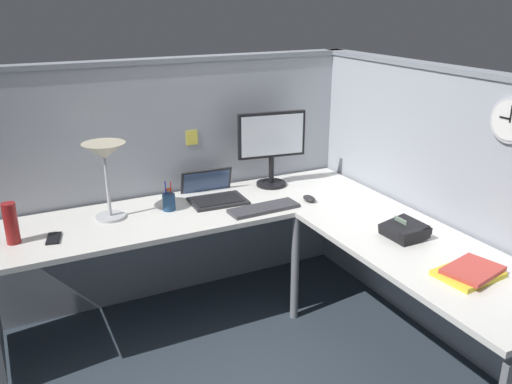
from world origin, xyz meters
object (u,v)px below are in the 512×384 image
object	(u,v)px
desk_lamp_dome	(105,157)
book_stack	(470,272)
pen_cup	(169,202)
monitor	(272,143)
computer_mouse	(309,198)
office_phone	(405,231)
wall_clock	(511,120)
laptop	(213,194)
cell_phone	(54,238)
thermos_flask	(11,223)
keyboard	(264,208)

from	to	relation	value
desk_lamp_dome	book_stack	bearing A→B (deg)	-47.40
pen_cup	book_stack	bearing A→B (deg)	-55.18
monitor	computer_mouse	xyz separation A→B (m)	(0.07, -0.37, -0.28)
office_phone	pen_cup	bearing A→B (deg)	136.68
desk_lamp_dome	wall_clock	world-z (taller)	wall_clock
laptop	desk_lamp_dome	size ratio (longest dim) A/B	0.89
cell_phone	desk_lamp_dome	bearing A→B (deg)	38.56
monitor	laptop	size ratio (longest dim) A/B	1.26
desk_lamp_dome	wall_clock	size ratio (longest dim) A/B	2.02
monitor	cell_phone	xyz separation A→B (m)	(-1.43, -0.25, -0.29)
office_phone	book_stack	bearing A→B (deg)	-92.53
office_phone	book_stack	size ratio (longest dim) A/B	0.66
cell_phone	book_stack	size ratio (longest dim) A/B	0.46
monitor	desk_lamp_dome	xyz separation A→B (m)	(-1.10, -0.09, 0.07)
office_phone	desk_lamp_dome	bearing A→B (deg)	144.06
wall_clock	laptop	bearing A→B (deg)	128.17
thermos_flask	desk_lamp_dome	bearing A→B (deg)	12.42
laptop	desk_lamp_dome	distance (m)	0.74
thermos_flask	laptop	bearing A→B (deg)	8.24
keyboard	cell_phone	distance (m)	1.19
pen_cup	cell_phone	size ratio (longest dim) A/B	1.25
pen_cup	office_phone	size ratio (longest dim) A/B	0.87
laptop	wall_clock	xyz separation A→B (m)	(1.01, -1.29, 0.62)
computer_mouse	office_phone	world-z (taller)	office_phone
desk_lamp_dome	monitor	bearing A→B (deg)	4.81
desk_lamp_dome	book_stack	xyz separation A→B (m)	(1.31, -1.43, -0.34)
desk_lamp_dome	pen_cup	xyz separation A→B (m)	(0.34, -0.03, -0.31)
keyboard	wall_clock	distance (m)	1.41
pen_cup	office_phone	xyz separation A→B (m)	(0.99, -0.94, -0.02)
pen_cup	book_stack	world-z (taller)	pen_cup
laptop	desk_lamp_dome	xyz separation A→B (m)	(-0.66, -0.06, 0.34)
computer_mouse	office_phone	distance (m)	0.71
pen_cup	wall_clock	world-z (taller)	wall_clock
monitor	pen_cup	bearing A→B (deg)	-170.72
thermos_flask	monitor	bearing A→B (deg)	7.29
computer_mouse	cell_phone	xyz separation A→B (m)	(-1.50, 0.12, -0.01)
desk_lamp_dome	thermos_flask	bearing A→B (deg)	-167.58
monitor	office_phone	distance (m)	1.11
laptop	cell_phone	bearing A→B (deg)	-167.80
computer_mouse	keyboard	bearing A→B (deg)	-178.49
keyboard	office_phone	bearing A→B (deg)	-56.72
pen_cup	laptop	bearing A→B (deg)	15.42
pen_cup	book_stack	size ratio (longest dim) A/B	0.57
laptop	thermos_flask	size ratio (longest dim) A/B	1.80
thermos_flask	office_phone	world-z (taller)	thermos_flask
monitor	computer_mouse	bearing A→B (deg)	-79.17
computer_mouse	book_stack	size ratio (longest dim) A/B	0.33
laptop	keyboard	world-z (taller)	laptop
keyboard	computer_mouse	bearing A→B (deg)	-0.76
office_phone	wall_clock	xyz separation A→B (m)	(0.34, -0.27, 0.61)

